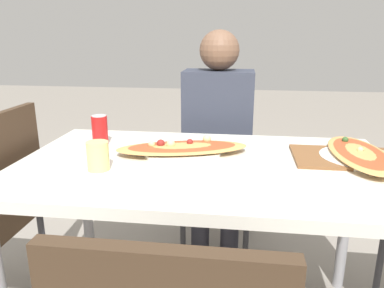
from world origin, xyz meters
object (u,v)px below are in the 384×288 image
at_px(dining_table, 203,180).
at_px(soda_can, 100,130).
at_px(person_seated, 218,128).
at_px(pizza_second, 360,155).
at_px(chair_far_seated, 218,157).
at_px(drink_glass, 98,156).
at_px(pizza_main, 182,149).

distance_m(dining_table, soda_can, 0.51).
relative_size(person_seated, pizza_second, 2.47).
height_order(chair_far_seated, soda_can, chair_far_seated).
relative_size(chair_far_seated, drink_glass, 9.01).
distance_m(pizza_main, pizza_second, 0.67).
height_order(drink_glass, pizza_second, drink_glass).
bearing_deg(person_seated, drink_glass, 64.17).
bearing_deg(dining_table, person_seated, 89.05).
bearing_deg(pizza_main, drink_glass, -139.80).
bearing_deg(pizza_second, pizza_main, -178.82).
bearing_deg(person_seated, dining_table, 89.05).
bearing_deg(soda_can, dining_table, -21.01).
relative_size(dining_table, person_seated, 1.13).
bearing_deg(pizza_main, chair_far_seated, 80.81).
distance_m(person_seated, pizza_main, 0.54).
distance_m(dining_table, chair_far_seated, 0.76).
relative_size(dining_table, pizza_second, 2.80).
bearing_deg(dining_table, drink_glass, -160.47).
bearing_deg(pizza_second, dining_table, -169.47).
bearing_deg(chair_far_seated, drink_glass, 67.26).
bearing_deg(chair_far_seated, soda_can, 50.13).
height_order(person_seated, pizza_second, person_seated).
distance_m(person_seated, pizza_second, 0.77).
relative_size(dining_table, drink_glass, 13.65).
bearing_deg(pizza_second, drink_glass, -165.96).
distance_m(soda_can, drink_glass, 0.32).
xyz_separation_m(chair_far_seated, soda_can, (-0.47, -0.56, 0.29)).
bearing_deg(dining_table, soda_can, 158.99).
relative_size(dining_table, chair_far_seated, 1.51).
distance_m(soda_can, pizza_second, 1.04).
height_order(dining_table, person_seated, person_seated).
xyz_separation_m(drink_glass, pizza_second, (0.93, 0.23, -0.03)).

